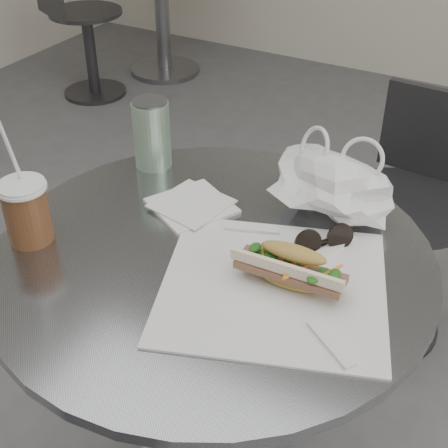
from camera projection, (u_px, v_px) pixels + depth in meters
The scene contains 10 objects.
cafe_table at pixel (214, 362), 1.22m from camera, with size 0.76×0.76×0.74m.
chair_far at pixel (402, 236), 1.81m from camera, with size 0.38×0.39×0.72m.
bg_chair at pixel (82, 38), 3.24m from camera, with size 0.40×0.42×0.71m.
sandwich_paper at pixel (273, 286), 0.99m from camera, with size 0.35×0.33×0.00m, color white.
banh_mi at pixel (291, 268), 0.97m from camera, with size 0.22×0.09×0.07m.
iced_coffee at pixel (27, 211), 1.06m from camera, with size 0.08×0.08×0.24m.
sunglasses at pixel (323, 241), 1.06m from camera, with size 0.09×0.09×0.05m.
plastic_bag at pixel (331, 186), 1.14m from camera, with size 0.22×0.17×0.11m, color white, non-canonical shape.
napkin_stack at pixel (192, 205), 1.18m from camera, with size 0.18×0.18×0.01m.
drink_can at pixel (152, 134), 1.27m from camera, with size 0.08×0.08×0.14m.
Camera 1 is at (0.43, -0.53, 1.39)m, focal length 50.00 mm.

